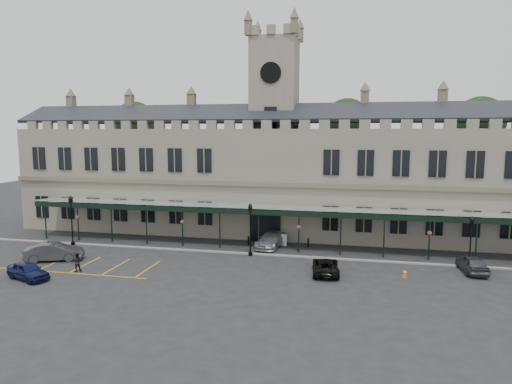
% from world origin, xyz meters
% --- Properties ---
extents(ground, '(140.00, 140.00, 0.00)m').
position_xyz_m(ground, '(0.00, 0.00, 0.00)').
color(ground, '#242426').
extents(station_building, '(60.00, 10.36, 17.30)m').
position_xyz_m(station_building, '(0.00, 15.91, 6.47)').
color(station_building, slate).
rests_on(station_building, ground).
extents(clock_tower, '(5.60, 5.60, 24.80)m').
position_xyz_m(clock_tower, '(0.00, 16.00, 13.11)').
color(clock_tower, slate).
rests_on(clock_tower, ground).
extents(canopy, '(50.00, 4.10, 4.30)m').
position_xyz_m(canopy, '(0.00, 7.46, 2.40)').
color(canopy, '#8C9E93').
rests_on(canopy, ground).
extents(kerb, '(60.00, 0.40, 0.12)m').
position_xyz_m(kerb, '(0.00, 5.50, 0.06)').
color(kerb, gray).
rests_on(kerb, ground).
extents(parking_markings, '(16.00, 6.00, 0.01)m').
position_xyz_m(parking_markings, '(-14.00, -1.50, 0.00)').
color(parking_markings, gold).
rests_on(parking_markings, ground).
extents(tree_behind_left, '(6.00, 6.00, 16.00)m').
position_xyz_m(tree_behind_left, '(-22.00, 25.00, 12.81)').
color(tree_behind_left, '#332314').
rests_on(tree_behind_left, ground).
extents(tree_behind_mid, '(6.00, 6.00, 16.00)m').
position_xyz_m(tree_behind_mid, '(8.00, 25.00, 12.81)').
color(tree_behind_mid, '#332314').
rests_on(tree_behind_mid, ground).
extents(tree_behind_right, '(6.00, 6.00, 16.00)m').
position_xyz_m(tree_behind_right, '(24.00, 25.00, 12.81)').
color(tree_behind_right, '#332314').
rests_on(tree_behind_right, ground).
extents(lamp_post_left, '(0.49, 0.49, 5.21)m').
position_xyz_m(lamp_post_left, '(-19.34, 5.16, 3.09)').
color(lamp_post_left, black).
rests_on(lamp_post_left, ground).
extents(lamp_post_mid, '(0.48, 0.48, 5.08)m').
position_xyz_m(lamp_post_mid, '(-0.35, 5.09, 3.01)').
color(lamp_post_mid, black).
rests_on(lamp_post_mid, ground).
extents(lamp_post_right, '(0.44, 0.44, 4.62)m').
position_xyz_m(lamp_post_right, '(19.02, 5.10, 2.74)').
color(lamp_post_right, black).
rests_on(lamp_post_right, ground).
extents(traffic_cone, '(0.43, 0.43, 0.68)m').
position_xyz_m(traffic_cone, '(13.34, 1.40, 0.34)').
color(traffic_cone, '#F05407').
rests_on(traffic_cone, ground).
extents(sign_board, '(0.70, 0.07, 1.21)m').
position_xyz_m(sign_board, '(2.15, 9.37, 0.59)').
color(sign_board, black).
rests_on(sign_board, ground).
extents(bollard_left, '(0.17, 0.17, 0.95)m').
position_xyz_m(bollard_left, '(-1.44, 8.96, 0.48)').
color(bollard_left, black).
rests_on(bollard_left, ground).
extents(bollard_right, '(0.16, 0.16, 0.90)m').
position_xyz_m(bollard_right, '(4.70, 9.57, 0.45)').
color(bollard_right, black).
rests_on(bollard_right, ground).
extents(car_left_a, '(4.37, 2.96, 1.38)m').
position_xyz_m(car_left_a, '(-16.12, -5.53, 0.69)').
color(car_left_a, '#0E163E').
rests_on(car_left_a, ground).
extents(car_left_b, '(5.33, 3.49, 1.66)m').
position_xyz_m(car_left_b, '(-17.50, -0.38, 0.83)').
color(car_left_b, '#393C41').
rests_on(car_left_b, ground).
extents(car_taxi, '(2.95, 5.55, 1.53)m').
position_xyz_m(car_taxi, '(1.00, 8.79, 0.77)').
color(car_taxi, '#96999E').
rests_on(car_taxi, ground).
extents(car_van, '(2.52, 4.72, 1.26)m').
position_xyz_m(car_van, '(7.00, 1.01, 0.63)').
color(car_van, black).
rests_on(car_van, ground).
extents(car_right_a, '(2.06, 4.46, 1.48)m').
position_xyz_m(car_right_a, '(19.00, 4.00, 0.74)').
color(car_right_a, '#393C41').
rests_on(car_right_a, ground).
extents(person_b, '(0.96, 0.87, 1.62)m').
position_xyz_m(person_b, '(-13.51, -2.86, 0.81)').
color(person_b, black).
rests_on(person_b, ground).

